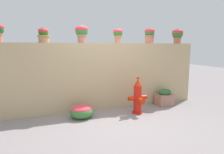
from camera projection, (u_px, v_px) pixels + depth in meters
name	position (u px, v px, depth m)	size (l,w,h in m)	color
ground_plane	(119.00, 122.00, 4.47)	(24.00, 24.00, 0.00)	gray
stone_wall	(102.00, 76.00, 5.42)	(5.48, 0.40, 1.75)	tan
potted_plant_1	(43.00, 34.00, 4.73)	(0.29, 0.29, 0.36)	#AE8051
potted_plant_2	(82.00, 32.00, 5.10)	(0.33, 0.33, 0.45)	#AF6F60
potted_plant_3	(118.00, 34.00, 5.40)	(0.26, 0.26, 0.40)	tan
potted_plant_4	(150.00, 34.00, 5.76)	(0.30, 0.30, 0.45)	#C0735F
potted_plant_5	(178.00, 34.00, 6.07)	(0.33, 0.33, 0.44)	#B46B4D
fire_hydrant	(138.00, 97.00, 5.00)	(0.50, 0.40, 0.92)	red
flower_bush_left	(82.00, 111.00, 4.70)	(0.55, 0.50, 0.32)	#3E7736
planter_box	(164.00, 98.00, 5.70)	(0.46, 0.33, 0.47)	#A2715C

